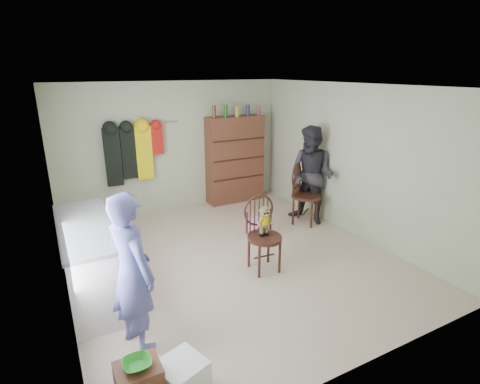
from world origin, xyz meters
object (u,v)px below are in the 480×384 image
chair_front (263,229)px  dresser (235,159)px  chair_far (303,192)px  counter (90,259)px

chair_front → dresser: (1.00, 2.76, 0.30)m
chair_front → dresser: 2.95m
chair_far → dresser: size_ratio=0.55×
chair_front → dresser: size_ratio=0.52×
counter → dresser: dresser is taller
chair_front → chair_far: 1.86m
chair_front → dresser: bearing=73.9°
counter → chair_front: size_ratio=1.75×
counter → dresser: 3.96m
chair_far → dresser: bearing=71.3°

